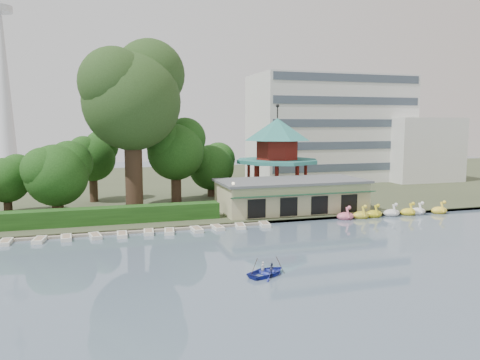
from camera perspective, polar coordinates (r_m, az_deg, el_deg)
name	(u,v)px	position (r m, az deg, el deg)	size (l,w,h in m)	color
ground_plane	(284,273)	(36.59, 5.36, -11.21)	(220.00, 220.00, 0.00)	slate
shore	(175,185)	(85.90, -7.93, -0.61)	(220.00, 70.00, 0.40)	#424930
embankment	(225,224)	(52.40, -1.88, -5.44)	(220.00, 0.60, 0.30)	gray
dock	(114,232)	(50.61, -15.16, -6.16)	(34.00, 1.60, 0.24)	gray
boathouse	(291,195)	(59.60, 6.25, -1.80)	(18.60, 9.39, 3.90)	#B9B184
pavilion	(277,150)	(69.05, 4.55, 3.68)	(12.40, 12.40, 13.50)	#B9B184
office_building	(344,132)	(93.27, 12.61, 5.76)	(38.00, 18.00, 20.00)	silver
broadcast_tower	(2,54)	(175.96, -27.04, 13.57)	(8.00, 8.00, 96.00)	silver
hedge	(84,217)	(53.60, -18.53, -4.26)	(30.00, 2.00, 1.80)	#1F4A16
lamp_post	(233,193)	(53.83, -0.82, -1.65)	(0.36, 0.36, 4.28)	black
big_tree	(133,93)	(60.61, -12.93, 10.34)	(13.34, 12.43, 21.71)	#3A281C
small_trees	(111,162)	(63.67, -15.47, 2.14)	(40.03, 17.20, 11.78)	#3A281C
swan_boats	(392,213)	(60.68, 18.01, -3.83)	(15.47, 2.14, 1.92)	#E46C84
moored_rowboats	(120,234)	(49.27, -14.38, -6.42)	(32.70, 2.78, 0.36)	silver
rowboat_with_passengers	(267,269)	(35.84, 3.36, -10.77)	(5.60, 4.94, 2.01)	#2632A1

